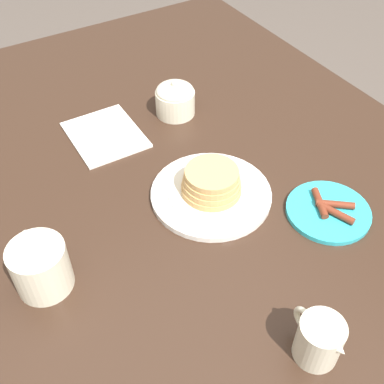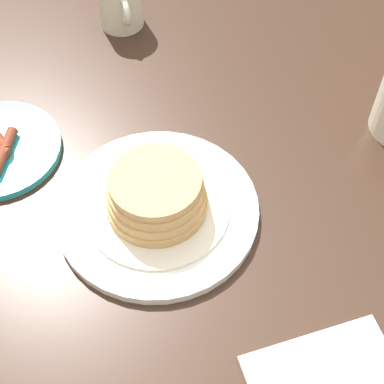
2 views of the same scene
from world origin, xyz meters
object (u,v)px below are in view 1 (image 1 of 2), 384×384
object	(u,v)px
pancake_plate	(211,188)
coffee_mug	(40,266)
creamer_pitcher	(319,340)
side_plate_bacon	(328,211)
sugar_bowl	(175,99)
napkin	(105,135)

from	to	relation	value
pancake_plate	coffee_mug	distance (m)	0.35
creamer_pitcher	pancake_plate	bearing A→B (deg)	-7.42
side_plate_bacon	sugar_bowl	bearing A→B (deg)	11.36
side_plate_bacon	coffee_mug	bearing A→B (deg)	76.13
creamer_pitcher	napkin	bearing A→B (deg)	4.80
napkin	side_plate_bacon	bearing A→B (deg)	-148.71
side_plate_bacon	napkin	distance (m)	0.52
creamer_pitcher	sugar_bowl	xyz separation A→B (m)	(0.65, -0.13, -0.00)
creamer_pitcher	sugar_bowl	world-z (taller)	sugar_bowl
side_plate_bacon	creamer_pitcher	xyz separation A→B (m)	(-0.21, 0.22, 0.03)
side_plate_bacon	napkin	size ratio (longest dim) A/B	0.88
side_plate_bacon	coffee_mug	world-z (taller)	coffee_mug
pancake_plate	napkin	size ratio (longest dim) A/B	1.30
creamer_pitcher	napkin	distance (m)	0.65
side_plate_bacon	creamer_pitcher	world-z (taller)	creamer_pitcher
side_plate_bacon	creamer_pitcher	bearing A→B (deg)	133.64
pancake_plate	sugar_bowl	world-z (taller)	sugar_bowl
coffee_mug	napkin	xyz separation A→B (m)	(0.32, -0.25, -0.04)
sugar_bowl	coffee_mug	bearing A→B (deg)	125.79
pancake_plate	coffee_mug	bearing A→B (deg)	94.47
side_plate_bacon	coffee_mug	xyz separation A→B (m)	(0.13, 0.52, 0.04)
sugar_bowl	napkin	bearing A→B (deg)	88.26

